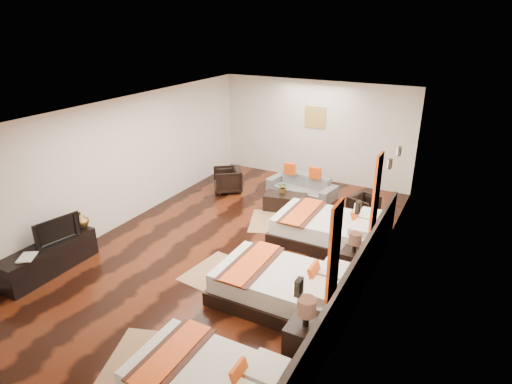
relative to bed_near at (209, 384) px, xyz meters
The scene contains 30 objects.
floor 3.64m from the bed_near, 117.81° to the left, with size 5.50×9.50×0.01m, color black.
ceiling 4.43m from the bed_near, 117.81° to the left, with size 5.50×9.50×0.01m, color white.
back_wall 8.22m from the bed_near, 102.01° to the left, with size 5.50×0.01×2.80m, color silver.
left_wall 5.60m from the bed_near, 144.14° to the left, with size 0.01×9.50×2.80m, color silver.
right_wall 3.57m from the bed_near, 71.82° to the left, with size 0.01×9.50×2.80m, color silver.
headboard_panel 2.63m from the bed_near, 67.18° to the left, with size 0.08×6.60×0.90m, color black.
bed_near is the anchor object (origin of this frame).
bed_mid 2.22m from the bed_near, 89.91° to the left, with size 2.24×1.41×0.86m.
bed_far 4.50m from the bed_near, 89.95° to the left, with size 2.25×1.41×0.86m.
nightstand_a 1.43m from the bed_near, 58.41° to the left, with size 0.48×0.48×0.96m.
nightstand_b 3.64m from the bed_near, 78.11° to the left, with size 0.42×0.42×0.83m.
jute_mat_near 1.29m from the bed_near, behind, with size 0.75×1.20×0.01m, color #9A724E.
jute_mat_mid 2.91m from the bed_near, 122.31° to the left, with size 0.75×1.20×0.01m, color #9A724E.
jute_mat_far 5.03m from the bed_near, 108.38° to the left, with size 0.75×1.20×0.01m, color #9A724E.
tv_console 4.33m from the bed_near, 165.86° to the left, with size 0.50×1.80×0.55m, color black.
tv 4.36m from the bed_near, 163.16° to the left, with size 0.85×0.11×0.49m, color black.
book 4.24m from the bed_near, behind, with size 0.26×0.35×0.03m, color black.
figurine 4.61m from the bed_near, 156.14° to the left, with size 0.31×0.31×0.32m, color brown.
sofa 6.78m from the bed_near, 102.68° to the left, with size 1.81×0.71×0.53m, color slate.
armchair_left 6.82m from the bed_near, 119.37° to the left, with size 0.69×0.71×0.65m, color black.
armchair_right 6.02m from the bed_near, 87.09° to the left, with size 0.58×0.60×0.55m, color black.
coffee_table 5.76m from the bed_near, 104.97° to the left, with size 1.00×0.50×0.40m, color black.
table_plant 5.86m from the bed_near, 105.67° to the left, with size 0.26×0.23×0.29m, color #346421.
orange_panel_a 2.21m from the bed_near, 51.75° to the left, with size 0.04×0.40×1.30m, color #D86014.
orange_panel_b 3.94m from the bed_near, 73.58° to the left, with size 0.04×0.40×1.30m, color #D86014.
sconce_near 1.90m from the bed_near, 11.91° to the left, with size 0.07×0.12×0.18m.
sconce_mid 3.06m from the bed_near, 67.29° to the left, with size 0.07×0.12×0.18m.
sconce_far 4.98m from the bed_near, 77.65° to the left, with size 0.07×0.12×0.18m.
sconce_lounge 5.83m from the bed_near, 79.62° to the left, with size 0.07×0.12×0.18m.
gold_artwork 8.27m from the bed_near, 102.04° to the left, with size 0.60×0.04×0.60m, color #AD873F.
Camera 1 is at (4.02, -6.41, 4.37)m, focal length 30.13 mm.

